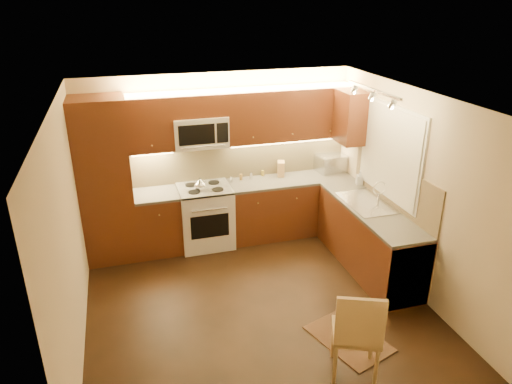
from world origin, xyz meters
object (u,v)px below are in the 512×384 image
object	(u,v)px
knife_block	(281,169)
dining_chair	(356,330)
stove	(206,216)
soap_bottle	(360,178)
kettle	(200,184)
toaster_oven	(331,163)
microwave	(200,131)
sink	(367,198)

from	to	relation	value
knife_block	dining_chair	world-z (taller)	knife_block
stove	dining_chair	size ratio (longest dim) A/B	0.90
dining_chair	soap_bottle	bearing A→B (deg)	85.02
stove	kettle	bearing A→B (deg)	-129.93
soap_bottle	dining_chair	world-z (taller)	soap_bottle
toaster_oven	knife_block	xyz separation A→B (m)	(-0.83, 0.02, -0.02)
microwave	dining_chair	size ratio (longest dim) A/B	0.75
microwave	kettle	distance (m)	0.74
toaster_oven	sink	bearing A→B (deg)	-99.55
stove	soap_bottle	world-z (taller)	soap_bottle
sink	microwave	bearing A→B (deg)	147.79
stove	dining_chair	xyz separation A→B (m)	(0.90, -3.02, 0.05)
microwave	dining_chair	bearing A→B (deg)	-74.03
stove	toaster_oven	bearing A→B (deg)	4.66
knife_block	microwave	bearing A→B (deg)	-159.85
toaster_oven	knife_block	bearing A→B (deg)	172.04
stove	microwave	bearing A→B (deg)	90.00
kettle	knife_block	distance (m)	1.34
kettle	dining_chair	xyz separation A→B (m)	(0.98, -2.93, -0.51)
microwave	knife_block	distance (m)	1.42
stove	knife_block	bearing A→B (deg)	8.62
stove	microwave	size ratio (longest dim) A/B	1.21
knife_block	soap_bottle	world-z (taller)	knife_block
knife_block	soap_bottle	size ratio (longest dim) A/B	1.12
microwave	toaster_oven	bearing A→B (deg)	0.92
microwave	knife_block	size ratio (longest dim) A/B	3.29
microwave	dining_chair	distance (m)	3.50
stove	soap_bottle	distance (m)	2.35
kettle	stove	bearing A→B (deg)	70.60
knife_block	dining_chair	bearing A→B (deg)	-78.26
stove	sink	world-z (taller)	sink
kettle	soap_bottle	xyz separation A→B (m)	(2.31, -0.38, -0.01)
sink	knife_block	bearing A→B (deg)	120.15
sink	kettle	bearing A→B (deg)	153.43
microwave	dining_chair	xyz separation A→B (m)	(0.90, -3.15, -1.21)
stove	toaster_oven	world-z (taller)	toaster_oven
microwave	soap_bottle	xyz separation A→B (m)	(2.24, -0.61, -0.72)
kettle	knife_block	bearing A→B (deg)	32.40
microwave	soap_bottle	bearing A→B (deg)	-15.13
microwave	sink	distance (m)	2.48
kettle	dining_chair	distance (m)	3.13
stove	kettle	world-z (taller)	kettle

